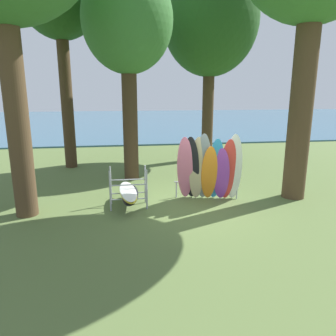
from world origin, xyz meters
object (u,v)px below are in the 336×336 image
leaning_board_pile (209,170)px  tree_far_left_back (127,24)px  tree_far_right_back (210,21)px  board_storage_rack (129,192)px

leaning_board_pile → tree_far_left_back: bearing=127.4°
tree_far_right_back → leaning_board_pile: size_ratio=4.19×
tree_far_left_back → board_storage_rack: 6.44m
tree_far_left_back → board_storage_rack: (-0.20, -3.31, -5.52)m
tree_far_left_back → leaning_board_pile: size_ratio=3.51×
tree_far_left_back → leaning_board_pile: bearing=-52.6°
tree_far_right_back → board_storage_rack: (-4.32, -6.77, -6.40)m
tree_far_left_back → tree_far_right_back: size_ratio=0.84×
tree_far_left_back → tree_far_right_back: tree_far_right_back is taller
tree_far_left_back → leaning_board_pile: (2.41, -3.15, -4.92)m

